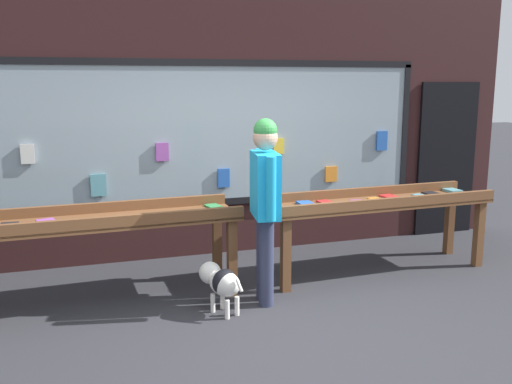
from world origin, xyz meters
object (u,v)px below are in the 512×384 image
(person_browsing, at_px, (265,196))
(small_dog, at_px, (221,281))
(display_table_right, at_px, (377,208))
(display_table_left, at_px, (103,227))

(person_browsing, bearing_deg, small_dog, 112.84)
(person_browsing, height_order, small_dog, person_browsing)
(display_table_right, relative_size, person_browsing, 1.48)
(display_table_left, bearing_deg, person_browsing, -18.90)
(display_table_left, bearing_deg, small_dog, -31.63)
(display_table_left, relative_size, display_table_right, 1.00)
(display_table_right, height_order, person_browsing, person_browsing)
(display_table_left, xyz_separation_m, small_dog, (1.00, -0.62, -0.44))
(display_table_right, distance_m, person_browsing, 1.60)
(display_table_right, bearing_deg, display_table_left, -179.92)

